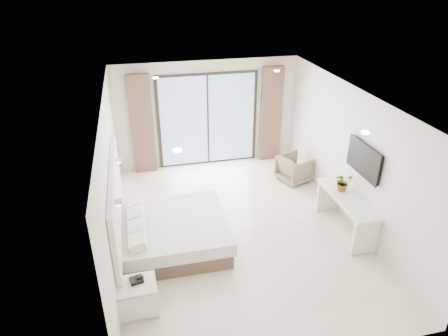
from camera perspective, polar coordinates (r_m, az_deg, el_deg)
The scene contains 8 objects.
ground at distance 8.12m, azimuth 1.99°, elevation -8.64°, with size 6.20×6.20×0.00m, color beige.
room_shell at distance 7.89m, azimuth -0.55°, elevation 3.51°, with size 4.62×6.22×2.72m.
bed at distance 7.58m, azimuth -7.40°, elevation -9.16°, with size 1.96×1.86×0.69m.
nightstand at distance 6.46m, azimuth -12.23°, elevation -17.63°, with size 0.60×0.50×0.53m.
phone at distance 6.29m, azimuth -12.41°, elevation -15.36°, with size 0.19×0.15×0.06m, color black.
console_desk at distance 8.12m, azimuth 17.14°, elevation -5.21°, with size 0.52×1.66×0.77m.
plant at distance 8.14m, azimuth 16.61°, elevation -2.19°, with size 0.33×0.37×0.29m, color #33662D.
armchair at distance 9.79m, azimuth 10.08°, elevation 0.09°, with size 0.69×0.65×0.71m, color #7D7052.
Camera 1 is at (-1.75, -6.34, 4.77)m, focal length 32.00 mm.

